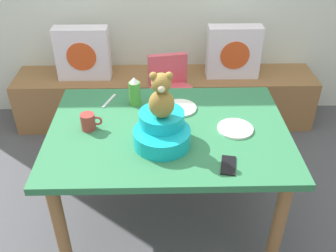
{
  "coord_description": "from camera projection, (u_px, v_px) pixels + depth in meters",
  "views": [
    {
      "loc": [
        -0.04,
        -1.75,
        1.94
      ],
      "look_at": [
        0.0,
        0.1,
        0.69
      ],
      "focal_mm": 40.54,
      "sensor_mm": 36.0,
      "label": 1
    }
  ],
  "objects": [
    {
      "name": "book_stack",
      "position": [
        170.0,
        71.0,
        3.27
      ],
      "size": [
        0.2,
        0.14,
        0.08
      ],
      "primitive_type": "cube",
      "color": "slate",
      "rests_on": "window_bench"
    },
    {
      "name": "infant_seat_teal",
      "position": [
        162.0,
        131.0,
        1.98
      ],
      "size": [
        0.3,
        0.33,
        0.16
      ],
      "color": "#13ABB9",
      "rests_on": "dining_table"
    },
    {
      "name": "dinner_plate_far",
      "position": [
        180.0,
        108.0,
        2.29
      ],
      "size": [
        0.2,
        0.2,
        0.01
      ],
      "primitive_type": "cylinder",
      "color": "white",
      "rests_on": "dining_table"
    },
    {
      "name": "coffee_mug",
      "position": [
        89.0,
        122.0,
        2.09
      ],
      "size": [
        0.12,
        0.08,
        0.09
      ],
      "color": "#9E332D",
      "rests_on": "dining_table"
    },
    {
      "name": "dining_table",
      "position": [
        168.0,
        143.0,
        2.18
      ],
      "size": [
        1.34,
        0.95,
        0.74
      ],
      "color": "#2D7247",
      "rests_on": "ground_plane"
    },
    {
      "name": "ketchup_bottle",
      "position": [
        135.0,
        92.0,
        2.29
      ],
      "size": [
        0.07,
        0.07,
        0.18
      ],
      "color": "#4C8C33",
      "rests_on": "dining_table"
    },
    {
      "name": "pillow_floral_left",
      "position": [
        83.0,
        53.0,
        3.14
      ],
      "size": [
        0.44,
        0.15,
        0.44
      ],
      "color": "silver",
      "rests_on": "window_bench"
    },
    {
      "name": "dinner_plate_near",
      "position": [
        235.0,
        129.0,
        2.11
      ],
      "size": [
        0.2,
        0.2,
        0.01
      ],
      "primitive_type": "cylinder",
      "color": "white",
      "rests_on": "dining_table"
    },
    {
      "name": "cell_phone",
      "position": [
        228.0,
        165.0,
        1.85
      ],
      "size": [
        0.1,
        0.15,
        0.01
      ],
      "primitive_type": "cube",
      "rotation": [
        0.0,
        0.0,
        2.95
      ],
      "color": "black",
      "rests_on": "dining_table"
    },
    {
      "name": "teddy_bear",
      "position": [
        161.0,
        97.0,
        1.86
      ],
      "size": [
        0.13,
        0.12,
        0.25
      ],
      "color": "olive",
      "rests_on": "infant_seat_teal"
    },
    {
      "name": "table_fork",
      "position": [
        109.0,
        101.0,
        2.37
      ],
      "size": [
        0.07,
        0.16,
        0.01
      ],
      "primitive_type": "cube",
      "rotation": [
        0.0,
        0.0,
        2.79
      ],
      "color": "silver",
      "rests_on": "dining_table"
    },
    {
      "name": "ground_plane",
      "position": [
        168.0,
        220.0,
        2.54
      ],
      "size": [
        8.0,
        8.0,
        0.0
      ],
      "primitive_type": "plane",
      "color": "#4C4C51"
    },
    {
      "name": "window_bench",
      "position": [
        165.0,
        98.0,
        3.42
      ],
      "size": [
        2.6,
        0.44,
        0.46
      ],
      "primitive_type": "cube",
      "color": "olive",
      "rests_on": "ground_plane"
    },
    {
      "name": "highchair",
      "position": [
        171.0,
        94.0,
        2.9
      ],
      "size": [
        0.37,
        0.49,
        0.79
      ],
      "color": "#D84C59",
      "rests_on": "ground_plane"
    },
    {
      "name": "pillow_floral_right",
      "position": [
        234.0,
        52.0,
        3.16
      ],
      "size": [
        0.44,
        0.15,
        0.44
      ],
      "color": "silver",
      "rests_on": "window_bench"
    }
  ]
}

